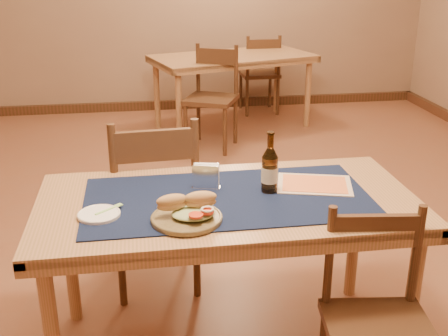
{
  "coord_description": "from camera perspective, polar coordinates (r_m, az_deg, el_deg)",
  "views": [
    {
      "loc": [
        -0.35,
        -2.94,
        1.73
      ],
      "look_at": [
        0.0,
        -0.7,
        0.85
      ],
      "focal_mm": 45.0,
      "sensor_mm": 36.0,
      "label": 1
    }
  ],
  "objects": [
    {
      "name": "fork",
      "position": [
        2.29,
        -11.42,
        -4.04
      ],
      "size": [
        0.11,
        0.1,
        0.0
      ],
      "color": "#9FE17B",
      "rests_on": "side_plate"
    },
    {
      "name": "chair_back_far",
      "position": [
        6.37,
        3.69,
        9.65
      ],
      "size": [
        0.42,
        0.42,
        0.88
      ],
      "color": "#49291A",
      "rests_on": "ground"
    },
    {
      "name": "room",
      "position": [
        2.97,
        -2.14,
        14.85
      ],
      "size": [
        6.04,
        7.04,
        2.84
      ],
      "color": "brown",
      "rests_on": "ground"
    },
    {
      "name": "beer_bottle",
      "position": [
        2.4,
        4.66,
        -0.18
      ],
      "size": [
        0.07,
        0.07,
        0.27
      ],
      "color": "#46290C",
      "rests_on": "placemat"
    },
    {
      "name": "chair_back_near",
      "position": [
        5.2,
        -1.2,
        7.34
      ],
      "size": [
        0.57,
        0.57,
        0.93
      ],
      "color": "#49291A",
      "rests_on": "ground"
    },
    {
      "name": "sandwich_plate",
      "position": [
        2.17,
        -3.66,
        -4.59
      ],
      "size": [
        0.28,
        0.28,
        0.11
      ],
      "color": "brown",
      "rests_on": "placemat"
    },
    {
      "name": "side_plate",
      "position": [
        2.26,
        -12.58,
        -4.58
      ],
      "size": [
        0.17,
        0.17,
        0.01
      ],
      "color": "white",
      "rests_on": "placemat"
    },
    {
      "name": "napkin_holder",
      "position": [
        2.45,
        -1.85,
        -0.9
      ],
      "size": [
        0.13,
        0.07,
        0.11
      ],
      "color": "white",
      "rests_on": "placemat"
    },
    {
      "name": "menu_card",
      "position": [
        2.53,
        9.17,
        -1.63
      ],
      "size": [
        0.38,
        0.32,
        0.01
      ],
      "color": "beige",
      "rests_on": "placemat"
    },
    {
      "name": "chair_main_far",
      "position": [
        2.96,
        -7.1,
        -3.25
      ],
      "size": [
        0.48,
        0.48,
        0.99
      ],
      "color": "#49291A",
      "rests_on": "ground"
    },
    {
      "name": "back_table",
      "position": [
        5.77,
        0.89,
        10.58
      ],
      "size": [
        1.74,
        1.21,
        0.75
      ],
      "color": "#AA7650",
      "rests_on": "ground"
    },
    {
      "name": "main_table",
      "position": [
        2.41,
        0.37,
        -4.9
      ],
      "size": [
        1.6,
        0.8,
        0.75
      ],
      "color": "#AA7650",
      "rests_on": "ground"
    },
    {
      "name": "chair_main_near",
      "position": [
        2.24,
        15.38,
        -14.75
      ],
      "size": [
        0.44,
        0.44,
        0.85
      ],
      "color": "#49291A",
      "rests_on": "ground"
    },
    {
      "name": "baseboard",
      "position": [
        3.4,
        -1.83,
        -8.4
      ],
      "size": [
        6.0,
        7.0,
        0.1
      ],
      "color": "#49291A",
      "rests_on": "ground"
    },
    {
      "name": "placemat",
      "position": [
        2.37,
        0.37,
        -3.05
      ],
      "size": [
        1.2,
        0.6,
        0.01
      ],
      "primitive_type": "cube",
      "color": "#0F183A",
      "rests_on": "main_table"
    }
  ]
}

